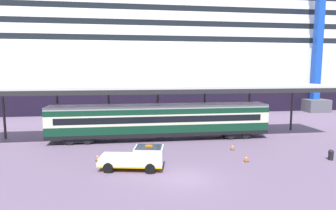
% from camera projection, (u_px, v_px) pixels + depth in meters
% --- Properties ---
extents(ground_plane, '(400.00, 400.00, 0.00)m').
position_uv_depth(ground_plane, '(186.00, 178.00, 21.12)').
color(ground_plane, '#66526C').
extents(cruise_ship, '(169.21, 31.85, 36.69)m').
position_uv_depth(cruise_ship, '(214.00, 53.00, 68.57)').
color(cruise_ship, black).
rests_on(cruise_ship, ground).
extents(platform_canopy, '(42.16, 5.59, 6.24)m').
position_uv_depth(platform_canopy, '(160.00, 88.00, 32.68)').
color(platform_canopy, silver).
rests_on(platform_canopy, ground).
extents(train_carriage, '(25.14, 2.81, 4.11)m').
position_uv_depth(train_carriage, '(160.00, 120.00, 32.67)').
color(train_carriage, black).
rests_on(train_carriage, ground).
extents(service_truck, '(5.49, 2.99, 2.02)m').
position_uv_depth(service_truck, '(138.00, 157.00, 23.02)').
color(service_truck, white).
rests_on(service_truck, ground).
extents(traffic_cone_near, '(0.36, 0.36, 0.64)m').
position_uv_depth(traffic_cone_near, '(232.00, 147.00, 28.64)').
color(traffic_cone_near, black).
rests_on(traffic_cone_near, ground).
extents(traffic_cone_mid, '(0.36, 0.36, 0.64)m').
position_uv_depth(traffic_cone_mid, '(246.00, 158.00, 24.98)').
color(traffic_cone_mid, black).
rests_on(traffic_cone_mid, ground).
extents(traffic_cone_far, '(0.36, 0.36, 0.70)m').
position_uv_depth(traffic_cone_far, '(98.00, 157.00, 25.26)').
color(traffic_cone_far, black).
rests_on(traffic_cone_far, ground).
extents(dockside_crane, '(13.37, 4.40, 59.78)m').
position_uv_depth(dockside_crane, '(322.00, 12.00, 53.36)').
color(dockside_crane, '#595960').
rests_on(dockside_crane, ground).
extents(quay_bollard, '(0.48, 0.48, 0.96)m').
position_uv_depth(quay_bollard, '(331.00, 154.00, 25.42)').
color(quay_bollard, black).
rests_on(quay_bollard, ground).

